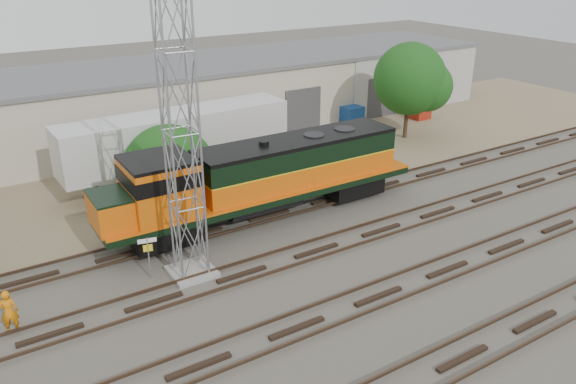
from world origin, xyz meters
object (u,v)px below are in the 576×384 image
worker (9,312)px  semi_trailer (183,137)px  locomotive (259,177)px  signal_tower (181,138)px

worker → semi_trailer: (11.40, 10.86, 1.83)m
locomotive → semi_trailer: locomotive is taller
signal_tower → semi_trailer: (4.05, 10.57, -3.58)m
worker → semi_trailer: bearing=-126.1°
locomotive → signal_tower: (-5.23, -3.16, 3.91)m
worker → semi_trailer: size_ratio=0.13×
worker → semi_trailer: semi_trailer is taller
locomotive → semi_trailer: 7.51m
locomotive → worker: bearing=-164.7°
signal_tower → worker: (-7.35, -0.29, -5.41)m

